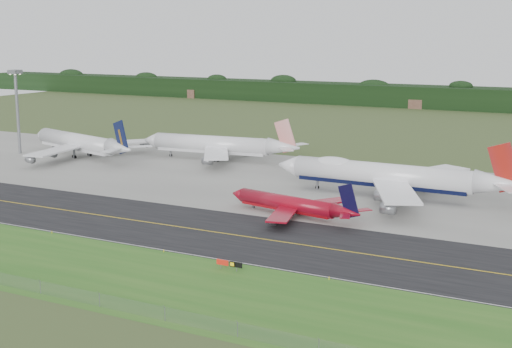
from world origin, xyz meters
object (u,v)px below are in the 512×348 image
object	(u,v)px
jet_red_737	(293,205)
jet_navy_gold	(81,143)
jet_star_tail	(220,145)
jet_ba_747	(390,176)
floodlight_mast	(17,96)
taxiway_sign	(229,264)

from	to	relation	value
jet_red_737	jet_navy_gold	xyz separation A→B (m)	(-96.51, 39.55, 2.12)
jet_star_tail	jet_red_737	bearing A→B (deg)	-47.03
jet_ba_747	jet_navy_gold	xyz separation A→B (m)	(-110.29, 10.80, -0.75)
floodlight_mast	taxiway_sign	size ratio (longest dim) A/B	5.65
jet_navy_gold	taxiway_sign	xyz separation A→B (m)	(102.34, -79.33, -3.57)
jet_star_tail	jet_ba_747	bearing A→B (deg)	-22.43
jet_ba_747	jet_star_tail	bearing A→B (deg)	157.57
jet_star_tail	floodlight_mast	size ratio (longest dim) A/B	1.94
jet_ba_747	jet_navy_gold	size ratio (longest dim) A/B	1.17
jet_ba_747	jet_red_737	bearing A→B (deg)	-115.62
jet_red_737	jet_navy_gold	distance (m)	104.32
jet_star_tail	taxiway_sign	xyz separation A→B (m)	(57.95, -95.74, -3.72)
jet_ba_747	jet_red_737	distance (m)	32.01
jet_navy_gold	floodlight_mast	bearing A→B (deg)	-169.42
jet_red_737	taxiway_sign	xyz separation A→B (m)	(5.83, -39.79, -1.46)
jet_ba_747	jet_star_tail	xyz separation A→B (m)	(-65.90, 27.21, -0.61)
jet_red_737	jet_ba_747	bearing A→B (deg)	64.38
jet_ba_747	floodlight_mast	size ratio (longest dim) A/B	2.23
floodlight_mast	jet_ba_747	bearing A→B (deg)	-2.72
jet_red_737	taxiway_sign	distance (m)	40.24
taxiway_sign	floodlight_mast	bearing A→B (deg)	149.29
jet_red_737	floodlight_mast	distance (m)	126.47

